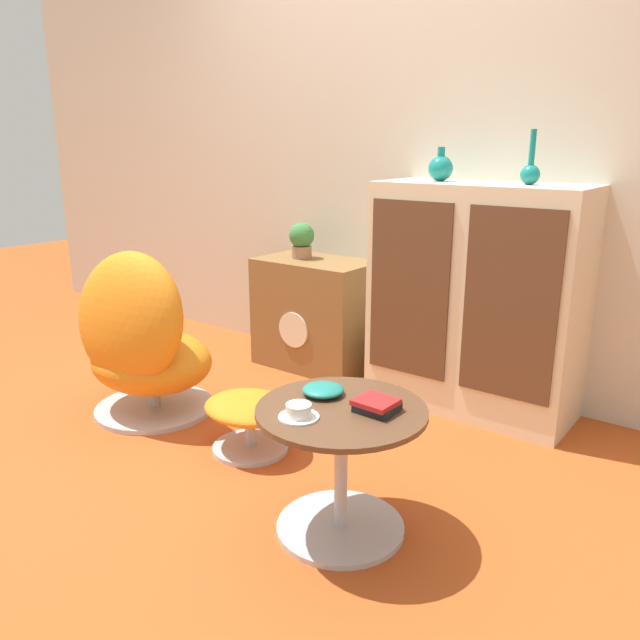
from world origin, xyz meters
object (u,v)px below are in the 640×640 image
at_px(sideboard, 475,300).
at_px(ottoman, 250,413).
at_px(bowl, 323,390).
at_px(coffee_table, 341,460).
at_px(vase_leftmost, 441,168).
at_px(book_stack, 377,405).
at_px(potted_plant, 302,239).
at_px(egg_chair, 141,343).
at_px(teacup, 299,412).
at_px(vase_inner_left, 530,171).
at_px(tv_console, 316,314).

relative_size(sideboard, ottoman, 2.68).
bearing_deg(bowl, coffee_table, -24.85).
distance_m(vase_leftmost, book_stack, 1.43).
xyz_separation_m(coffee_table, potted_plant, (-1.16, 1.24, 0.48)).
distance_m(egg_chair, coffee_table, 1.31).
xyz_separation_m(ottoman, book_stack, (0.74, -0.19, 0.30)).
xyz_separation_m(sideboard, book_stack, (0.19, -1.18, -0.08)).
height_order(vase_leftmost, teacup, vase_leftmost).
distance_m(sideboard, ottoman, 1.20).
relative_size(ottoman, book_stack, 3.08).
bearing_deg(coffee_table, teacup, -114.65).
relative_size(coffee_table, vase_inner_left, 2.41).
bearing_deg(coffee_table, sideboard, 94.21).
xyz_separation_m(vase_inner_left, potted_plant, (-1.28, 0.01, -0.41)).
relative_size(potted_plant, bowl, 1.44).
height_order(teacup, book_stack, teacup).
relative_size(sideboard, vase_inner_left, 4.71).
xyz_separation_m(sideboard, coffee_table, (0.09, -1.23, -0.28)).
xyz_separation_m(tv_console, coffee_table, (1.06, -1.24, -0.05)).
distance_m(vase_leftmost, potted_plant, 0.95).
distance_m(coffee_table, bowl, 0.24).
relative_size(vase_inner_left, bowl, 1.64).
bearing_deg(vase_inner_left, bowl, -101.00).
xyz_separation_m(potted_plant, bowl, (1.05, -1.19, -0.27)).
bearing_deg(ottoman, book_stack, -14.12).
bearing_deg(tv_console, bowl, -51.47).
relative_size(tv_console, vase_leftmost, 4.23).
bearing_deg(potted_plant, tv_console, -0.28).
bearing_deg(egg_chair, ottoman, 3.36).
bearing_deg(vase_leftmost, teacup, -79.84).
bearing_deg(potted_plant, egg_chair, -97.14).
bearing_deg(vase_inner_left, tv_console, 179.64).
height_order(egg_chair, book_stack, egg_chair).
xyz_separation_m(vase_inner_left, teacup, (-0.18, -1.38, -0.68)).
bearing_deg(sideboard, vase_inner_left, 1.07).
xyz_separation_m(vase_inner_left, book_stack, (-0.02, -1.19, -0.68)).
xyz_separation_m(ottoman, teacup, (0.58, -0.38, 0.30)).
bearing_deg(teacup, vase_leftmost, 100.16).
relative_size(egg_chair, bowl, 5.82).
distance_m(egg_chair, vase_leftmost, 1.63).
xyz_separation_m(sideboard, potted_plant, (-1.07, 0.01, 0.19)).
relative_size(sideboard, vase_leftmost, 6.95).
height_order(book_stack, bowl, book_stack).
distance_m(sideboard, potted_plant, 1.09).
xyz_separation_m(tv_console, vase_leftmost, (0.75, -0.01, 0.84)).
relative_size(tv_console, teacup, 5.16).
relative_size(sideboard, coffee_table, 1.96).
bearing_deg(tv_console, sideboard, -0.67).
height_order(tv_console, ottoman, tv_console).
height_order(egg_chair, coffee_table, egg_chair).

